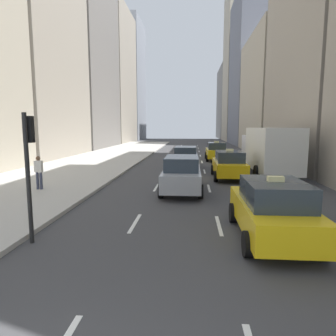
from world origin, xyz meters
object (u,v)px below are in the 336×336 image
at_px(taxi_third, 229,165).
at_px(box_truck, 268,149).
at_px(pedestrian_mid_block, 39,171).
at_px(sedan_silver_behind, 182,174).
at_px(sedan_black_near, 186,158).
at_px(taxi_second, 216,151).
at_px(traffic_light_pole, 29,157).
at_px(taxi_lead, 272,209).

distance_m(taxi_third, box_truck, 3.44).
bearing_deg(pedestrian_mid_block, sedan_silver_behind, 5.57).
relative_size(sedan_black_near, sedan_silver_behind, 0.96).
bearing_deg(sedan_silver_behind, taxi_second, 78.97).
distance_m(taxi_second, pedestrian_mid_block, 17.97).
bearing_deg(sedan_black_near, taxi_third, -54.22).
relative_size(sedan_black_near, traffic_light_pole, 1.29).
distance_m(taxi_second, traffic_light_pole, 22.37).
bearing_deg(sedan_silver_behind, box_truck, 46.61).
height_order(sedan_black_near, pedestrian_mid_block, pedestrian_mid_block).
bearing_deg(box_truck, taxi_lead, -103.05).
bearing_deg(pedestrian_mid_block, sedan_black_near, 51.01).
distance_m(taxi_second, taxi_third, 10.25).
distance_m(taxi_third, sedan_silver_behind, 4.97).
bearing_deg(sedan_black_near, pedestrian_mid_block, -128.99).
relative_size(taxi_lead, taxi_second, 1.00).
xyz_separation_m(taxi_third, traffic_light_pole, (-6.75, -11.02, 1.53)).
xyz_separation_m(taxi_second, traffic_light_pole, (-6.75, -21.27, 1.53)).
bearing_deg(traffic_light_pole, taxi_third, 58.51).
xyz_separation_m(taxi_lead, pedestrian_mid_block, (-9.83, 5.47, 0.19)).
distance_m(taxi_third, sedan_black_near, 4.79).
xyz_separation_m(sedan_silver_behind, traffic_light_pole, (-3.95, -6.91, 1.50)).
xyz_separation_m(taxi_third, sedan_black_near, (-2.80, 3.88, 0.01)).
xyz_separation_m(taxi_lead, taxi_second, (0.00, 20.51, 0.00)).
xyz_separation_m(sedan_black_near, sedan_silver_behind, (0.00, -8.00, 0.02)).
distance_m(taxi_lead, sedan_black_near, 14.42).
relative_size(box_truck, traffic_light_pole, 2.33).
height_order(box_truck, pedestrian_mid_block, box_truck).
xyz_separation_m(sedan_silver_behind, box_truck, (5.60, 5.92, 0.80)).
xyz_separation_m(taxi_second, box_truck, (2.80, -8.44, 0.83)).
distance_m(taxi_lead, traffic_light_pole, 6.96).
height_order(taxi_third, sedan_black_near, taxi_third).
xyz_separation_m(taxi_lead, box_truck, (2.80, 12.08, 0.83)).
bearing_deg(taxi_third, sedan_silver_behind, -124.26).
height_order(taxi_lead, sedan_silver_behind, taxi_lead).
bearing_deg(pedestrian_mid_block, taxi_second, 56.85).
relative_size(taxi_third, box_truck, 0.52).
bearing_deg(taxi_lead, pedestrian_mid_block, 150.91).
bearing_deg(taxi_second, traffic_light_pole, -107.61).
bearing_deg(taxi_second, box_truck, -71.64).
bearing_deg(taxi_lead, taxi_second, 90.00).
distance_m(taxi_second, sedan_silver_behind, 14.63).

